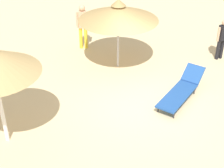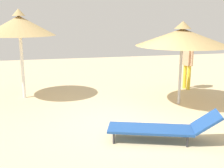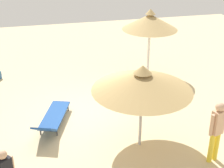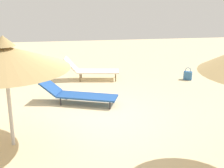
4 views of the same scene
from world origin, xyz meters
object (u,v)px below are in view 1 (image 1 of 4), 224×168
person_standing_front (83,24)px  lounge_chair_back (182,90)px  parasol_umbrella_near_left (118,13)px  person_standing_far_left (222,37)px

person_standing_front → lounge_chair_back: bearing=56.5°
parasol_umbrella_near_left → lounge_chair_back: size_ratio=1.14×
parasol_umbrella_near_left → person_standing_far_left: parasol_umbrella_near_left is taller
person_standing_front → parasol_umbrella_near_left: bearing=55.7°
parasol_umbrella_near_left → person_standing_front: parasol_umbrella_near_left is taller
person_standing_front → person_standing_far_left: size_ratio=1.16×
parasol_umbrella_near_left → lounge_chair_back: bearing=57.0°
person_standing_front → person_standing_far_left: bearing=94.2°
parasol_umbrella_near_left → lounge_chair_back: parasol_umbrella_near_left is taller
lounge_chair_back → person_standing_front: person_standing_front is taller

